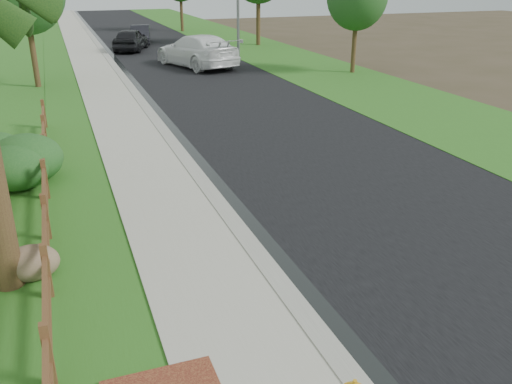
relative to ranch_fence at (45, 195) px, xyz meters
name	(u,v)px	position (x,y,z in m)	size (l,w,h in m)	color
ground	(299,349)	(3.60, -6.40, -0.62)	(120.00, 120.00, 0.00)	#3C3420
road	(161,49)	(8.20, 28.60, -0.61)	(8.00, 90.00, 0.02)	black
curb	(103,51)	(4.00, 28.60, -0.56)	(0.40, 90.00, 0.12)	gray
wet_gutter	(108,52)	(4.35, 28.60, -0.60)	(0.50, 90.00, 0.00)	black
sidewalk	(84,52)	(2.70, 28.60, -0.57)	(2.20, 90.00, 0.10)	#AAA794
grass_strip	(56,54)	(0.80, 28.60, -0.59)	(1.60, 90.00, 0.06)	#2D611B
verge_far	(248,45)	(15.10, 28.60, -0.60)	(6.00, 90.00, 0.04)	#2D611B
ranch_fence	(45,195)	(0.00, 0.00, 0.00)	(0.12, 16.92, 1.10)	#4D3719
white_suv	(197,51)	(8.77, 19.99, 0.35)	(2.66, 6.54, 1.90)	white
dark_car_mid	(131,39)	(6.02, 28.52, 0.20)	(1.88, 4.68, 1.60)	black
dark_car_far	(140,34)	(7.36, 32.56, 0.10)	(1.47, 4.21, 1.39)	black
boulder	(31,263)	(-0.30, -2.76, -0.27)	(1.04, 0.78, 0.69)	brown
shrub_b	(16,167)	(-0.71, 2.30, 0.00)	(1.77, 1.77, 1.24)	#18451B
shrub_d	(26,159)	(-0.48, 2.74, 0.06)	(1.98, 1.98, 1.35)	#18451B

